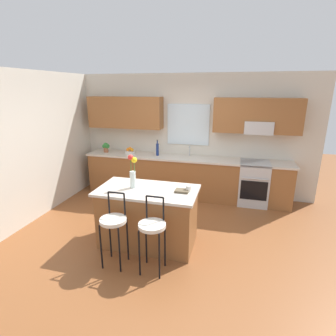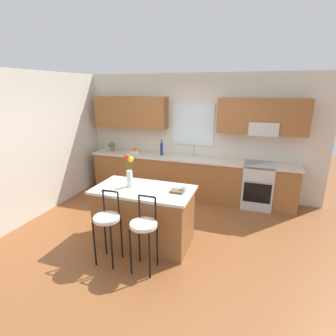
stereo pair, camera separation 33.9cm
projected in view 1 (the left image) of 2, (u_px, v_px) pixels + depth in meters
name	position (u px, v px, depth m)	size (l,w,h in m)	color
ground_plane	(165.00, 233.00, 4.53)	(14.00, 14.00, 0.00)	brown
wall_left	(40.00, 145.00, 5.04)	(0.12, 4.60, 2.70)	beige
back_wall_assembly	(189.00, 129.00, 5.92)	(5.60, 0.50, 2.70)	beige
counter_run	(185.00, 177.00, 5.97)	(4.56, 0.64, 0.92)	brown
sink_faucet	(190.00, 150.00, 5.91)	(0.02, 0.13, 0.23)	#B7BABC
oven_range	(253.00, 183.00, 5.59)	(0.60, 0.64, 0.92)	#B7BABC
kitchen_island	(148.00, 216.00, 4.12)	(1.52, 0.82, 0.92)	brown
bar_stool_near	(114.00, 223.00, 3.56)	(0.36, 0.36, 1.04)	black
bar_stool_middle	(152.00, 229.00, 3.43)	(0.36, 0.36, 1.04)	black
flower_vase	(133.00, 172.00, 3.98)	(0.14, 0.09, 0.52)	silver
mug_ceramic	(188.00, 188.00, 3.90)	(0.08, 0.08, 0.09)	silver
cookbook	(182.00, 191.00, 3.88)	(0.20, 0.15, 0.03)	brown
fruit_bowl_oranges	(130.00, 151.00, 6.14)	(0.24, 0.24, 0.16)	silver
bottle_olive_oil	(157.00, 149.00, 5.95)	(0.06, 0.06, 0.35)	navy
potted_plant_small	(106.00, 147.00, 6.27)	(0.19, 0.13, 0.23)	#9E5B3D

